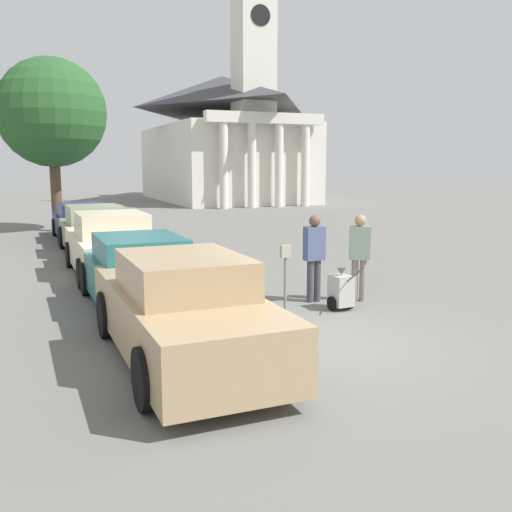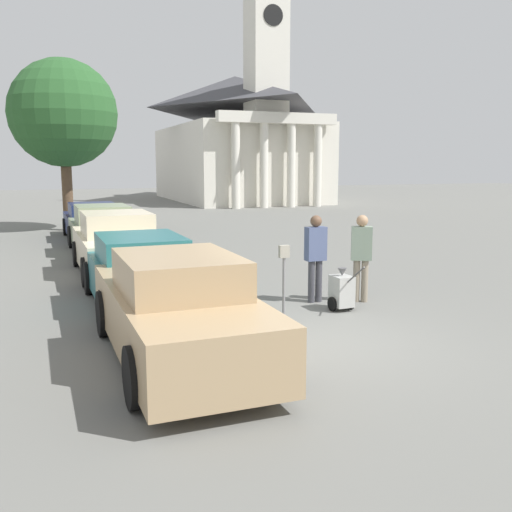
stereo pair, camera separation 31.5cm
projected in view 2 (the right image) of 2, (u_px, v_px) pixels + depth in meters
The scene contains 12 objects.
ground_plane at pixel (313, 342), 9.18m from camera, with size 120.00×120.00×0.00m, color slate.
parked_car_tan at pixel (177, 310), 8.29m from camera, with size 1.99×4.98×1.58m.
parked_car_teal at pixel (140, 273), 11.36m from camera, with size 1.96×4.93×1.46m.
parked_car_cream at pixel (117, 245), 14.82m from camera, with size 2.07×4.76×1.62m.
parked_car_sage at pixel (102, 231), 18.29m from camera, with size 1.99×4.82×1.54m.
parked_car_navy at pixel (93, 222), 21.63m from camera, with size 2.09×5.27×1.38m.
parking_meter at pixel (284, 270), 10.05m from camera, with size 0.18×0.09×1.43m.
person_worker at pixel (316, 253), 11.70m from camera, with size 0.43×0.24×1.81m.
person_supervisor at pixel (361, 252), 11.73m from camera, with size 0.47×0.39×1.81m.
equipment_cart at pixel (342, 291), 11.15m from camera, with size 0.48×0.99×1.00m.
church at pixel (237, 133), 44.17m from camera, with size 9.79×17.28×21.87m.
shade_tree at pixel (63, 114), 23.87m from camera, with size 4.49×4.49×7.19m.
Camera 2 is at (-3.95, -7.96, 2.85)m, focal length 40.00 mm.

